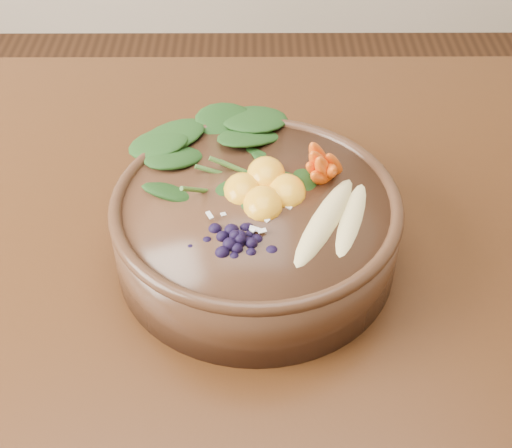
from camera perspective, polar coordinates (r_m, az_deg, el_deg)
The scene contains 8 objects.
dining_table at distance 0.97m, azimuth -5.07°, elevation -4.88°, with size 1.60×0.90×0.75m.
stoneware_bowl at distance 0.84m, azimuth 0.00°, elevation -0.51°, with size 0.33×0.33×0.09m, color #482C1B.
kale_heap at distance 0.86m, azimuth -1.50°, elevation 6.69°, with size 0.22×0.19×0.05m, color #204718, non-canonical shape.
carrot_cluster at distance 0.83m, azimuth 6.14°, elevation 6.93°, with size 0.07×0.07×0.09m, color #F15B15, non-canonical shape.
banana_halves at distance 0.78m, azimuth 6.67°, elevation 1.22°, with size 0.12×0.17×0.03m.
mandarin_cluster at distance 0.81m, azimuth 0.69°, elevation 3.65°, with size 0.10×0.11×0.04m, color #F9A71E, non-canonical shape.
blueberry_pile at distance 0.74m, azimuth -1.72°, elevation -0.08°, with size 0.15×0.11×0.05m, color black, non-canonical shape.
coconut_flakes at distance 0.79m, azimuth -0.46°, elevation 1.03°, with size 0.11×0.08×0.01m, color white, non-canonical shape.
Camera 1 is at (0.08, -0.66, 1.36)m, focal length 50.00 mm.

